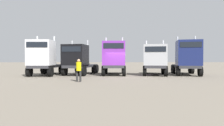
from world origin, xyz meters
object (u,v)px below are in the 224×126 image
Objects in this scene: semi_truck_silver at (155,60)px; visitor_in_hivis at (79,69)px; semi_truck_navy at (187,58)px; semi_truck_white at (44,58)px; semi_truck_black at (78,60)px; semi_truck_purple at (114,58)px.

semi_truck_silver is 3.35× the size of visitor_in_hivis.
semi_truck_navy is at bearing 130.13° from visitor_in_hivis.
semi_truck_black is at bearing 105.43° from semi_truck_white.
semi_truck_white is 1.05× the size of semi_truck_silver.
semi_truck_silver is at bearing -79.24° from semi_truck_navy.
semi_truck_purple is at bearing 96.47° from semi_truck_black.
semi_truck_white is 15.81m from semi_truck_navy.
semi_truck_black is (3.58, 0.81, -0.19)m from semi_truck_white.
semi_truck_black is 6.60m from visitor_in_hivis.
semi_truck_white reaches higher than semi_truck_silver.
semi_truck_silver is (8.64, -0.79, -0.00)m from semi_truck_black.
semi_truck_navy reaches higher than visitor_in_hivis.
semi_truck_purple reaches higher than semi_truck_silver.
semi_truck_silver is at bearing 140.65° from visitor_in_hivis.
semi_truck_silver is 9.59m from visitor_in_hivis.
semi_truck_purple is 6.80m from visitor_in_hivis.
semi_truck_navy is (3.59, -0.18, 0.22)m from semi_truck_silver.
semi_truck_purple is 0.90× the size of semi_truck_navy.
semi_truck_navy is 3.64× the size of visitor_in_hivis.
semi_truck_black is 8.67m from semi_truck_silver.
visitor_in_hivis is at bearing -23.26° from semi_truck_purple.
semi_truck_purple reaches higher than visitor_in_hivis.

